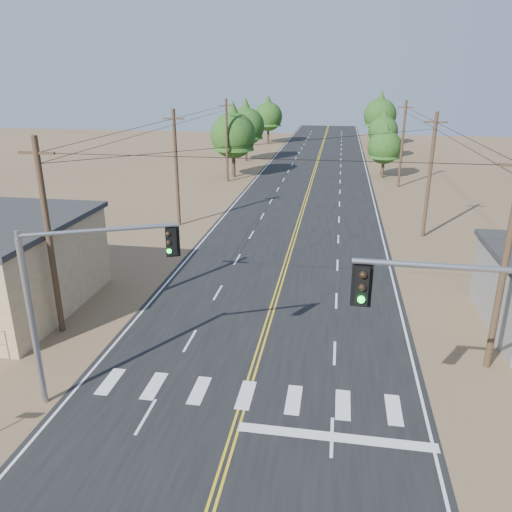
# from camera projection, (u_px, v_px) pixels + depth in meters

# --- Properties ---
(road) EXTENTS (15.00, 200.00, 0.02)m
(road) POSITION_uv_depth(u_px,v_px,m) (294.00, 237.00, 41.19)
(road) COLOR black
(road) RESTS_ON ground
(utility_pole_left_near) EXTENTS (1.80, 0.30, 10.00)m
(utility_pole_left_near) POSITION_uv_depth(u_px,v_px,m) (49.00, 237.00, 24.36)
(utility_pole_left_near) COLOR #4C3826
(utility_pole_left_near) RESTS_ON ground
(utility_pole_left_mid) EXTENTS (1.80, 0.30, 10.00)m
(utility_pole_left_mid) POSITION_uv_depth(u_px,v_px,m) (176.00, 168.00, 42.92)
(utility_pole_left_mid) COLOR #4C3826
(utility_pole_left_mid) RESTS_ON ground
(utility_pole_left_far) EXTENTS (1.80, 0.30, 10.00)m
(utility_pole_left_far) POSITION_uv_depth(u_px,v_px,m) (227.00, 140.00, 61.48)
(utility_pole_left_far) COLOR #4C3826
(utility_pole_left_far) RESTS_ON ground
(utility_pole_right_near) EXTENTS (1.80, 0.30, 10.00)m
(utility_pole_right_near) POSITION_uv_depth(u_px,v_px,m) (505.00, 262.00, 21.14)
(utility_pole_right_near) COLOR #4C3826
(utility_pole_right_near) RESTS_ON ground
(utility_pole_right_mid) EXTENTS (1.80, 0.30, 10.00)m
(utility_pole_right_mid) POSITION_uv_depth(u_px,v_px,m) (430.00, 175.00, 39.69)
(utility_pole_right_mid) COLOR #4C3826
(utility_pole_right_mid) RESTS_ON ground
(utility_pole_right_far) EXTENTS (1.80, 0.30, 10.00)m
(utility_pole_right_far) POSITION_uv_depth(u_px,v_px,m) (402.00, 144.00, 58.25)
(utility_pole_right_far) COLOR #4C3826
(utility_pole_right_far) RESTS_ON ground
(signal_mast_left) EXTENTS (5.45, 2.56, 7.31)m
(signal_mast_left) POSITION_uv_depth(u_px,v_px,m) (74.00, 287.00, 19.09)
(signal_mast_left) COLOR gray
(signal_mast_left) RESTS_ON ground
(tree_left_near) EXTENTS (5.83, 5.83, 9.72)m
(tree_left_near) POSITION_uv_depth(u_px,v_px,m) (233.00, 131.00, 64.02)
(tree_left_near) COLOR #3F2D1E
(tree_left_near) RESTS_ON ground
(tree_left_mid) EXTENTS (5.73, 5.73, 9.55)m
(tree_left_mid) POSITION_uv_depth(u_px,v_px,m) (246.00, 122.00, 76.48)
(tree_left_mid) COLOR #3F2D1E
(tree_left_mid) RESTS_ON ground
(tree_left_far) EXTENTS (5.54, 5.54, 9.24)m
(tree_left_far) POSITION_uv_depth(u_px,v_px,m) (268.00, 114.00, 97.53)
(tree_left_far) COLOR #3F2D1E
(tree_left_far) RESTS_ON ground
(tree_right_near) EXTENTS (4.31, 4.31, 7.18)m
(tree_right_near) POSITION_uv_depth(u_px,v_px,m) (385.00, 144.00, 63.94)
(tree_right_near) COLOR #3F2D1E
(tree_right_near) RESTS_ON ground
(tree_right_mid) EXTENTS (4.67, 4.67, 7.78)m
(tree_right_mid) POSITION_uv_depth(u_px,v_px,m) (383.00, 128.00, 79.63)
(tree_right_mid) COLOR #3F2D1E
(tree_right_mid) RESTS_ON ground
(tree_right_far) EXTENTS (6.08, 6.08, 10.14)m
(tree_right_far) POSITION_uv_depth(u_px,v_px,m) (380.00, 112.00, 94.01)
(tree_right_far) COLOR #3F2D1E
(tree_right_far) RESTS_ON ground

